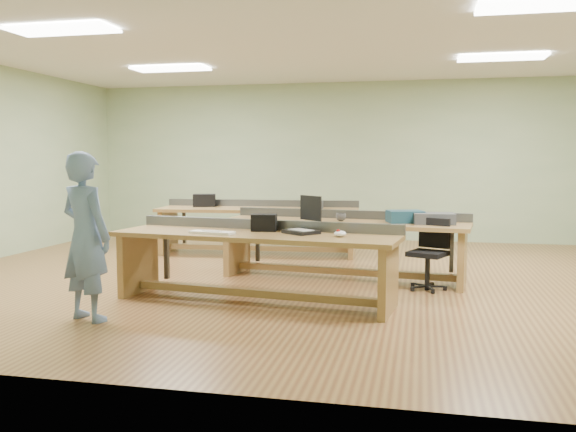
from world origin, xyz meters
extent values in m
plane|color=olive|center=(0.00, 0.00, 0.00)|extent=(10.00, 10.00, 0.00)
plane|color=silver|center=(0.00, 0.00, 3.00)|extent=(10.00, 10.00, 0.00)
cube|color=#A5B98C|center=(0.00, 4.00, 1.50)|extent=(10.00, 0.04, 3.00)
cube|color=#A5B98C|center=(0.00, -4.00, 1.50)|extent=(10.00, 0.04, 3.00)
cube|color=white|center=(-2.50, -1.50, 2.97)|extent=(1.20, 0.50, 0.03)
cube|color=white|center=(-2.50, 1.50, 2.97)|extent=(1.20, 0.50, 0.03)
cube|color=white|center=(2.50, -1.50, 2.97)|extent=(1.20, 0.50, 0.03)
cube|color=white|center=(2.50, 1.50, 2.97)|extent=(1.20, 0.50, 0.03)
cube|color=olive|center=(-0.32, -1.46, 0.72)|extent=(3.18, 1.21, 0.05)
cube|color=olive|center=(-1.76, -1.27, 0.35)|extent=(0.17, 0.73, 0.70)
cube|color=olive|center=(1.12, -1.64, 0.35)|extent=(0.17, 0.73, 0.70)
cube|color=olive|center=(-0.32, -1.46, 0.10)|extent=(2.79, 0.45, 0.08)
cube|color=#4C4E53|center=(-0.27, -1.09, 0.81)|extent=(3.09, 0.47, 0.11)
cube|color=olive|center=(0.45, 0.02, 0.72)|extent=(3.23, 1.19, 0.05)
cube|color=olive|center=(-1.02, 0.19, 0.35)|extent=(0.16, 0.75, 0.70)
cube|color=olive|center=(1.92, -0.15, 0.35)|extent=(0.16, 0.75, 0.70)
cube|color=olive|center=(0.45, 0.02, 0.10)|extent=(2.85, 0.42, 0.08)
cube|color=#4C4E53|center=(0.50, 0.40, 0.81)|extent=(3.15, 0.43, 0.11)
cube|color=olive|center=(-1.15, 1.78, 0.72)|extent=(3.29, 1.09, 0.05)
cube|color=olive|center=(-2.67, 1.67, 0.35)|extent=(0.13, 0.77, 0.70)
cube|color=olive|center=(0.36, 1.89, 0.35)|extent=(0.13, 0.77, 0.70)
cube|color=olive|center=(-1.15, 1.78, 0.10)|extent=(2.93, 0.31, 0.08)
cube|color=#4C4E53|center=(-1.18, 2.17, 0.81)|extent=(3.23, 0.31, 0.11)
imported|color=slate|center=(-1.68, -2.50, 0.81)|extent=(0.69, 0.57, 1.61)
cube|color=black|center=(0.18, -1.37, 0.77)|extent=(0.44, 0.43, 0.04)
cube|color=black|center=(0.26, -1.27, 1.02)|extent=(0.27, 0.23, 0.27)
cube|color=white|center=(-0.74, -1.60, 0.76)|extent=(0.50, 0.25, 0.03)
ellipsoid|color=white|center=(0.62, -1.54, 0.78)|extent=(0.14, 0.16, 0.06)
cube|color=black|center=(-0.26, -1.24, 0.84)|extent=(0.29, 0.21, 0.19)
cylinder|color=black|center=(1.51, -0.43, 0.21)|extent=(0.06, 0.06, 0.42)
cube|color=black|center=(1.51, -0.43, 0.43)|extent=(0.52, 0.52, 0.06)
cube|color=black|center=(1.59, -0.26, 0.66)|extent=(0.37, 0.19, 0.36)
cylinder|color=black|center=(1.51, -0.43, 0.03)|extent=(0.59, 0.59, 0.06)
cube|color=#163849|center=(1.23, 0.03, 0.82)|extent=(0.50, 0.43, 0.15)
cube|color=#363639|center=(1.58, -0.07, 0.82)|extent=(0.52, 0.36, 0.13)
imported|color=#363639|center=(0.42, 0.03, 0.80)|extent=(0.16, 0.16, 0.10)
cylinder|color=silver|center=(0.13, 0.01, 0.81)|extent=(0.08, 0.08, 0.13)
cube|color=black|center=(-2.11, 1.90, 0.85)|extent=(0.43, 0.36, 0.21)
cube|color=#363639|center=(-0.27, 1.88, 0.81)|extent=(0.32, 0.24, 0.12)
camera|label=1|loc=(1.42, -7.70, 1.54)|focal=38.00mm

